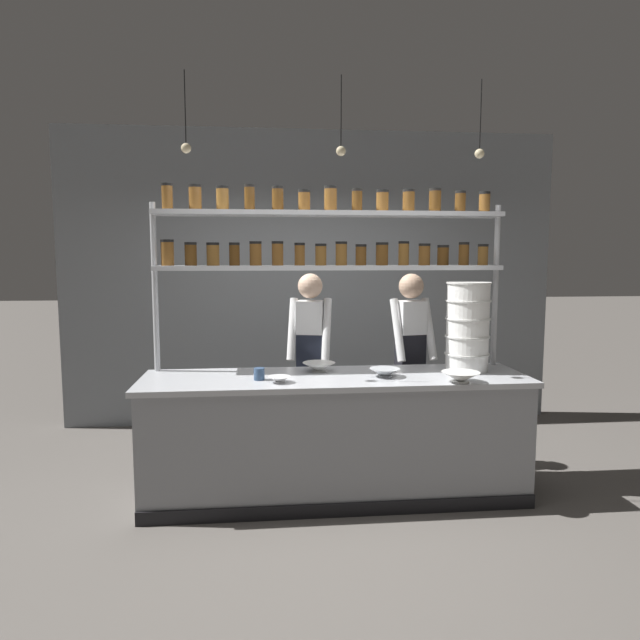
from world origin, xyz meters
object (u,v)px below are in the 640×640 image
(serving_cup_front, at_px, (259,374))
(chef_center, at_px, (410,356))
(container_stack, at_px, (468,327))
(prep_bowl_center_front, at_px, (461,377))
(prep_bowl_near_left, at_px, (385,373))
(prep_bowl_center_back, at_px, (279,380))
(prep_bowl_near_right, at_px, (319,367))
(chef_left, at_px, (310,356))
(spice_shelf_unit, at_px, (328,245))

(serving_cup_front, bearing_deg, chef_center, 27.56)
(container_stack, height_order, prep_bowl_center_front, container_stack)
(serving_cup_front, bearing_deg, prep_bowl_near_left, 1.03)
(chef_center, bearing_deg, prep_bowl_center_front, -92.19)
(prep_bowl_center_back, bearing_deg, serving_cup_front, 144.01)
(chef_center, distance_m, prep_bowl_near_right, 0.93)
(prep_bowl_near_left, bearing_deg, chef_center, 60.83)
(container_stack, distance_m, prep_bowl_near_right, 1.19)
(chef_center, xyz_separation_m, prep_bowl_center_back, (-1.14, -0.77, -0.01))
(chef_left, bearing_deg, prep_bowl_near_right, -73.81)
(prep_bowl_center_back, bearing_deg, spice_shelf_unit, 51.80)
(prep_bowl_near_left, bearing_deg, prep_bowl_center_front, -25.78)
(container_stack, bearing_deg, prep_bowl_near_right, 176.20)
(spice_shelf_unit, bearing_deg, chef_center, 19.53)
(prep_bowl_center_back, xyz_separation_m, prep_bowl_near_right, (0.31, 0.36, 0.01))
(container_stack, xyz_separation_m, prep_bowl_center_front, (-0.19, -0.40, -0.31))
(chef_left, bearing_deg, serving_cup_front, -106.37)
(prep_bowl_near_left, xyz_separation_m, serving_cup_front, (-0.92, -0.02, 0.01))
(prep_bowl_near_left, distance_m, prep_bowl_center_front, 0.55)
(prep_bowl_center_front, bearing_deg, prep_bowl_near_left, 154.22)
(chef_center, height_order, container_stack, chef_center)
(chef_left, bearing_deg, spice_shelf_unit, -58.85)
(prep_bowl_center_front, height_order, prep_bowl_near_right, prep_bowl_center_front)
(container_stack, bearing_deg, chef_left, 153.74)
(container_stack, height_order, serving_cup_front, container_stack)
(spice_shelf_unit, height_order, prep_bowl_near_left, spice_shelf_unit)
(container_stack, height_order, prep_bowl_center_back, container_stack)
(chef_center, height_order, prep_bowl_near_left, chef_center)
(container_stack, relative_size, prep_bowl_near_right, 2.71)
(chef_center, relative_size, prep_bowl_near_left, 7.33)
(serving_cup_front, bearing_deg, prep_bowl_center_front, -8.91)
(container_stack, bearing_deg, spice_shelf_unit, 167.84)
(container_stack, height_order, prep_bowl_near_left, container_stack)
(prep_bowl_near_left, bearing_deg, chef_left, 123.39)
(prep_bowl_center_back, bearing_deg, container_stack, 10.97)
(prep_bowl_near_right, relative_size, serving_cup_front, 2.92)
(prep_bowl_near_left, bearing_deg, prep_bowl_center_back, -171.25)
(chef_left, distance_m, serving_cup_front, 0.87)
(prep_bowl_center_back, distance_m, prep_bowl_near_right, 0.48)
(prep_bowl_center_back, bearing_deg, prep_bowl_near_right, 48.75)
(prep_bowl_near_left, bearing_deg, container_stack, 13.46)
(serving_cup_front, bearing_deg, prep_bowl_near_right, 29.26)
(spice_shelf_unit, height_order, prep_bowl_center_back, spice_shelf_unit)
(chef_center, distance_m, prep_bowl_center_back, 1.38)
(chef_left, bearing_deg, container_stack, -12.94)
(prep_bowl_center_front, distance_m, prep_bowl_center_back, 1.28)
(prep_bowl_near_right, bearing_deg, prep_bowl_center_front, -26.54)
(prep_bowl_center_front, xyz_separation_m, prep_bowl_center_back, (-1.27, 0.12, -0.01))
(spice_shelf_unit, xyz_separation_m, prep_bowl_near_right, (-0.09, -0.15, -0.94))
(spice_shelf_unit, xyz_separation_m, prep_bowl_center_front, (0.87, -0.63, -0.94))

